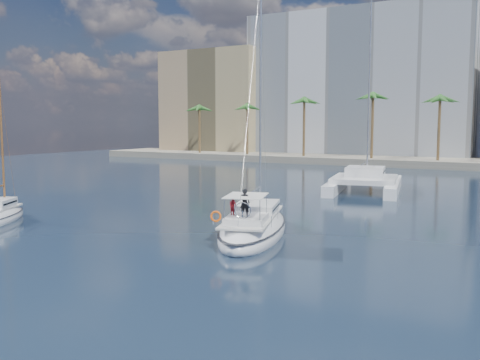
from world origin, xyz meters
The scene contains 9 objects.
ground centered at (0.00, 0.00, 0.00)m, with size 160.00×160.00×0.00m, color black.
quay centered at (0.00, 61.00, 0.60)m, with size 120.00×14.00×1.20m, color gray.
building_modern centered at (-12.00, 73.00, 14.00)m, with size 42.00×16.00×28.00m, color white.
building_tan_left centered at (-42.00, 69.00, 11.00)m, with size 22.00×14.00×22.00m, color tan.
palm_left centered at (-34.00, 57.00, 10.28)m, with size 3.60×3.60×12.30m.
palm_centre centered at (0.00, 57.00, 10.28)m, with size 3.60×3.60×12.30m.
main_sloop centered at (3.67, -1.17, 0.53)m, with size 7.23×12.38×17.52m.
catamaran centered at (3.38, 23.92, 1.19)m, with size 9.36×14.78×19.79m.
seagull centered at (-1.07, 5.88, 0.98)m, with size 0.92×0.40×0.17m.
Camera 1 is at (19.05, -30.22, 7.06)m, focal length 40.00 mm.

